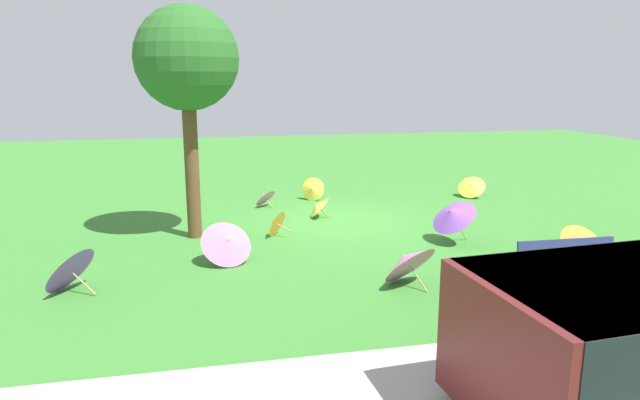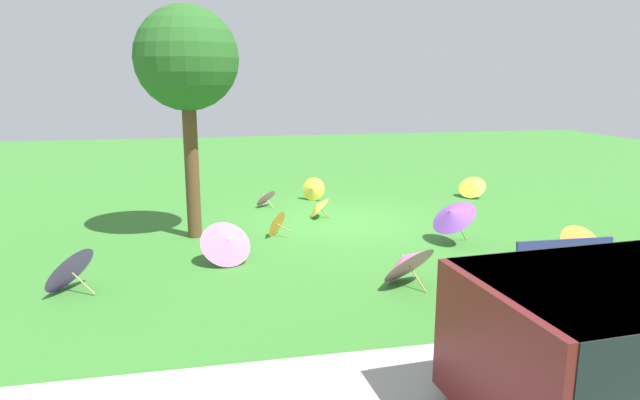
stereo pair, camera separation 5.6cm
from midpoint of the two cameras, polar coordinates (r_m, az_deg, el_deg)
name	(u,v)px [view 1 (the left image)]	position (r m, az deg, el deg)	size (l,w,h in m)	color
ground	(340,222)	(13.13, 1.95, -2.23)	(40.00, 40.00, 0.00)	#387A2D
park_bench	(560,264)	(9.54, 23.03, -5.99)	(1.61, 0.52, 0.90)	navy
shade_tree	(187,61)	(11.76, -13.54, 13.56)	(2.08, 2.08, 4.72)	brown
parasol_pink_0	(227,242)	(10.24, -9.57, -4.23)	(1.11, 1.01, 0.81)	tan
parasol_purple_0	(67,268)	(9.64, -24.48, -6.29)	(1.04, 1.12, 0.81)	tan
parasol_orange_0	(584,241)	(11.26, 25.13, -3.81)	(0.82, 0.74, 0.74)	tan
parasol_yellow_0	(318,206)	(13.45, -0.36, -0.65)	(0.62, 0.70, 0.54)	tan
parasol_pink_1	(407,261)	(9.19, 8.65, -6.11)	(1.20, 1.15, 0.82)	tan
parasol_yellow_1	(471,186)	(16.26, 15.04, 1.39)	(0.98, 0.97, 0.64)	tan
parasol_orange_1	(275,223)	(11.92, -4.74, -2.32)	(0.63, 0.67, 0.59)	tan
parasol_yellow_2	(312,189)	(15.32, -0.89, 1.14)	(0.70, 0.64, 0.65)	tan
parasol_pink_3	(264,197)	(14.66, -5.79, 0.35)	(0.75, 0.75, 0.52)	tan
parasol_purple_1	(452,214)	(11.61, 13.19, -1.42)	(1.14, 1.18, 0.96)	tan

